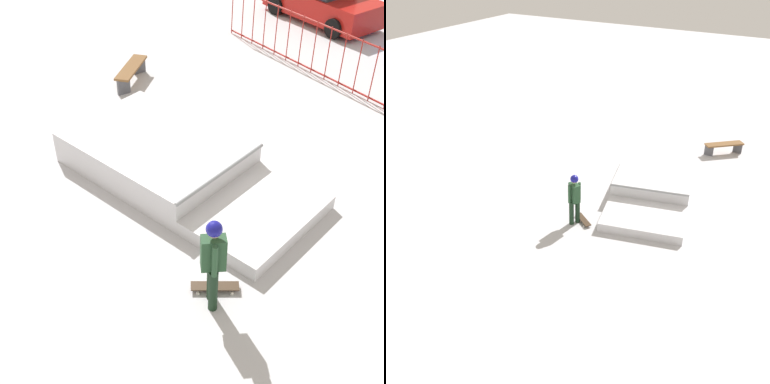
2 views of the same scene
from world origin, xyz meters
The scene contains 6 objects.
ground_plane centered at (0.00, 0.00, 0.00)m, with size 60.00×60.00×0.00m, color silver.
skate_ramp centered at (0.08, -0.23, 0.32)m, with size 5.86×3.79×0.74m.
skater centered at (3.34, -1.62, 1.01)m, with size 0.39×0.44×1.73m.
skateboard centered at (3.15, -1.41, 0.08)m, with size 0.62×0.77×0.09m.
perimeter_fence centered at (0.00, 5.74, 0.77)m, with size 10.83×0.18×1.50m.
park_bench centered at (-4.15, 1.21, 0.36)m, with size 1.35×1.47×0.48m.
Camera 1 is at (7.80, -5.12, 6.73)m, focal length 49.89 mm.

